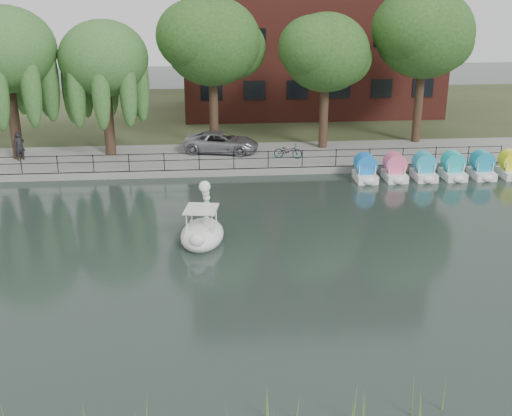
{
  "coord_description": "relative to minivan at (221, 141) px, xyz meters",
  "views": [
    {
      "loc": [
        -1.76,
        -22.47,
        11.08
      ],
      "look_at": [
        0.5,
        4.0,
        1.3
      ],
      "focal_mm": 45.0,
      "sensor_mm": 36.0,
      "label": 1
    }
  ],
  "objects": [
    {
      "name": "pedal_boat_row",
      "position": [
        12.18,
        -5.27,
        -0.54
      ],
      "size": [
        9.65,
        1.7,
        1.4
      ],
      "color": "white",
      "rests_on": "ground_plane"
    },
    {
      "name": "broadleaf_center",
      "position": [
        -0.41,
        1.2,
        5.92
      ],
      "size": [
        6.0,
        6.0,
        9.25
      ],
      "color": "#473323",
      "rests_on": "promenade"
    },
    {
      "name": "swan_boat",
      "position": [
        -1.3,
        -13.3,
        -0.6
      ],
      "size": [
        2.32,
        3.2,
        2.49
      ],
      "rotation": [
        0.0,
        0.0,
        -0.17
      ],
      "color": "white",
      "rests_on": "ground_plane"
    },
    {
      "name": "bicycle",
      "position": [
        4.0,
        -1.73,
        -0.24
      ],
      "size": [
        0.95,
        1.81,
        1.0
      ],
      "primitive_type": "imported",
      "rotation": [
        0.0,
        0.0,
        1.36
      ],
      "color": "gray",
      "rests_on": "promenade"
    },
    {
      "name": "promenade",
      "position": [
        0.59,
        -0.8,
        -0.94
      ],
      "size": [
        40.0,
        6.0,
        0.4
      ],
      "primitive_type": "cube",
      "color": "gray",
      "rests_on": "ground_plane"
    },
    {
      "name": "broadleaf_right",
      "position": [
        6.59,
        0.7,
        5.24
      ],
      "size": [
        5.4,
        5.4,
        8.32
      ],
      "color": "#473323",
      "rests_on": "promenade"
    },
    {
      "name": "willow_mid",
      "position": [
        -6.91,
        0.2,
        5.1
      ],
      "size": [
        5.32,
        5.32,
        8.15
      ],
      "color": "#473323",
      "rests_on": "promenade"
    },
    {
      "name": "broadleaf_far",
      "position": [
        13.09,
        1.7,
        6.25
      ],
      "size": [
        6.3,
        6.3,
        9.71
      ],
      "color": "#473323",
      "rests_on": "promenade"
    },
    {
      "name": "kerb",
      "position": [
        0.59,
        -3.75,
        -0.94
      ],
      "size": [
        40.0,
        0.25,
        0.4
      ],
      "primitive_type": "cube",
      "color": "gray",
      "rests_on": "ground_plane"
    },
    {
      "name": "pedestrian",
      "position": [
        -12.16,
        -0.75,
        0.25
      ],
      "size": [
        0.86,
        0.81,
        1.98
      ],
      "primitive_type": "imported",
      "rotation": [
        0.0,
        0.0,
        0.62
      ],
      "color": "black",
      "rests_on": "promenade"
    },
    {
      "name": "willow_left",
      "position": [
        -12.41,
        -0.3,
        5.73
      ],
      "size": [
        5.88,
        5.88,
        9.01
      ],
      "color": "#473323",
      "rests_on": "promenade"
    },
    {
      "name": "ground_plane",
      "position": [
        0.59,
        -16.8,
        -1.14
      ],
      "size": [
        120.0,
        120.0,
        0.0
      ],
      "primitive_type": "plane",
      "color": "#313F3C"
    },
    {
      "name": "minivan",
      "position": [
        0.0,
        0.0,
        0.0
      ],
      "size": [
        3.6,
        5.76,
        1.49
      ],
      "primitive_type": "imported",
      "rotation": [
        0.0,
        0.0,
        1.34
      ],
      "color": "gray",
      "rests_on": "promenade"
    },
    {
      "name": "railing",
      "position": [
        0.59,
        -3.55,
        0.0
      ],
      "size": [
        32.0,
        0.05,
        1.0
      ],
      "color": "black",
      "rests_on": "promenade"
    },
    {
      "name": "land_strip",
      "position": [
        0.59,
        13.2,
        -0.96
      ],
      "size": [
        60.0,
        22.0,
        0.36
      ],
      "primitive_type": "cube",
      "color": "#47512D",
      "rests_on": "ground_plane"
    }
  ]
}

